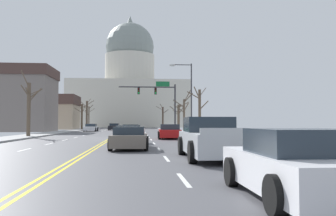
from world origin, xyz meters
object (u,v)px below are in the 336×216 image
at_px(street_lamp_right, 188,92).
at_px(sedan_near_06, 298,166).
at_px(sedan_oncoming_01, 114,127).
at_px(signal_gantry, 159,96).
at_px(sedan_near_04, 130,138).
at_px(pedestrian_00, 199,126).
at_px(sedan_near_00, 134,130).
at_px(sedan_near_02, 170,132).
at_px(sedan_oncoming_00, 91,128).
at_px(sedan_near_03, 128,135).
at_px(sedan_near_01, 131,131).
at_px(pickup_truck_near_05, 211,139).
at_px(bicycle_parked, 196,132).

relative_size(street_lamp_right, sedan_near_06, 1.83).
bearing_deg(sedan_oncoming_01, signal_gantry, -68.20).
height_order(signal_gantry, sedan_near_06, signal_gantry).
bearing_deg(sedan_near_06, sedan_near_04, 104.90).
bearing_deg(pedestrian_00, sedan_near_04, -110.45).
distance_m(sedan_near_00, sedan_oncoming_01, 23.08).
distance_m(sedan_near_02, sedan_near_04, 12.23).
bearing_deg(sedan_oncoming_00, sedan_near_06, -78.65).
distance_m(sedan_near_04, sedan_near_06, 13.34).
xyz_separation_m(signal_gantry, sedan_near_03, (-3.73, -24.13, -4.54)).
distance_m(signal_gantry, pedestrian_00, 12.36).
xyz_separation_m(sedan_near_04, pedestrian_00, (7.04, 18.87, 0.51)).
height_order(street_lamp_right, sedan_near_02, street_lamp_right).
relative_size(sedan_near_01, sedan_near_02, 1.08).
bearing_deg(signal_gantry, pickup_truck_near_05, -90.16).
xyz_separation_m(sedan_near_06, bicycle_parked, (2.83, 29.12, -0.12)).
bearing_deg(bicycle_parked, signal_gantry, 101.49).
distance_m(street_lamp_right, sedan_oncoming_01, 31.46).
relative_size(sedan_near_00, pedestrian_00, 2.52).
bearing_deg(pickup_truck_near_05, pedestrian_00, 81.37).
bearing_deg(sedan_oncoming_01, street_lamp_right, -71.66).
bearing_deg(sedan_oncoming_01, sedan_near_03, -85.11).
bearing_deg(sedan_near_04, sedan_oncoming_01, 94.62).
bearing_deg(sedan_near_03, sedan_near_01, 90.13).
bearing_deg(sedan_near_04, street_lamp_right, 72.56).
distance_m(sedan_near_03, sedan_near_06, 19.12).
bearing_deg(street_lamp_right, pickup_truck_near_05, -96.02).
xyz_separation_m(pickup_truck_near_05, sedan_oncoming_00, (-10.51, 45.09, -0.16)).
relative_size(sedan_oncoming_00, bicycle_parked, 2.42).
bearing_deg(street_lamp_right, pedestrian_00, 3.22).
height_order(signal_gantry, pedestrian_00, signal_gantry).
distance_m(signal_gantry, sedan_near_00, 7.23).
xyz_separation_m(sedan_near_03, sedan_near_06, (3.70, -18.75, 0.02)).
bearing_deg(bicycle_parked, pedestrian_00, 73.62).
xyz_separation_m(sedan_near_04, pickup_truck_near_05, (3.36, -5.31, 0.17)).
bearing_deg(sedan_near_03, signal_gantry, 81.22).
distance_m(street_lamp_right, sedan_near_04, 20.15).
xyz_separation_m(sedan_near_00, sedan_oncoming_00, (-7.08, 14.12, 0.05)).
bearing_deg(bicycle_parked, sedan_near_01, 160.95).
relative_size(sedan_near_00, sedan_near_03, 0.91).
bearing_deg(sedan_near_02, pedestrian_00, 61.66).
height_order(sedan_oncoming_00, pedestrian_00, pedestrian_00).
distance_m(sedan_near_04, pickup_truck_near_05, 6.29).
xyz_separation_m(sedan_near_02, pickup_truck_near_05, (0.14, -17.11, 0.14)).
height_order(sedan_near_03, sedan_near_04, sedan_near_03).
xyz_separation_m(sedan_near_00, sedan_near_06, (3.49, -38.55, 0.08)).
xyz_separation_m(sedan_near_00, bicycle_parked, (6.32, -9.43, -0.04)).
height_order(sedan_near_04, pickup_truck_near_05, pickup_truck_near_05).
bearing_deg(sedan_near_00, bicycle_parked, -56.18).
bearing_deg(signal_gantry, sedan_near_00, -129.11).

